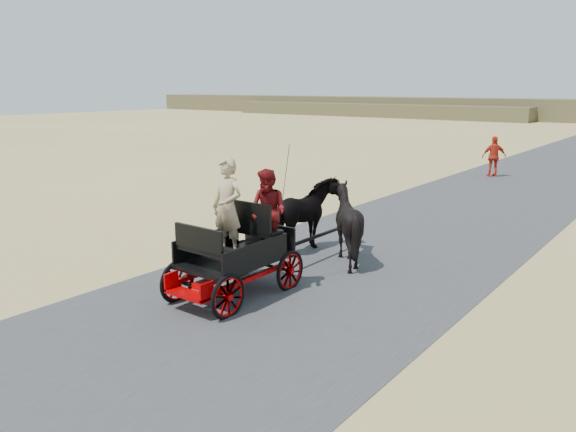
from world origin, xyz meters
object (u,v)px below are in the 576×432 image
Objects in this scene: carriage at (235,276)px; horse_right at (347,224)px; pedestrian at (494,157)px; horse_left at (306,217)px.

carriage is 3.09m from horse_right.
pedestrian reaches higher than horse_right.
horse_right is at bearing 59.03° from pedestrian.
pedestrian is (-0.18, 13.94, 0.02)m from horse_left.
horse_left is 1.10m from horse_right.
horse_right is (1.10, 0.00, 0.00)m from horse_left.
horse_left is at bearing 54.52° from pedestrian.
pedestrian is at bearing -89.27° from horse_left.
horse_left is 13.94m from pedestrian.
pedestrian is (-1.28, 13.94, 0.01)m from horse_right.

